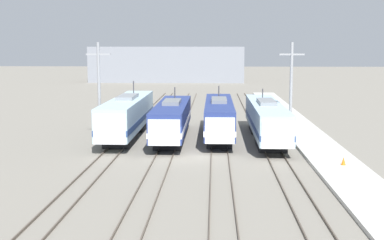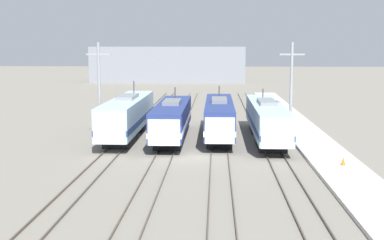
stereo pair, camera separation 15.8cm
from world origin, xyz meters
TOP-DOWN VIEW (x-y plane):
  - ground_plane at (0.00, 0.00)m, footprint 400.00×400.00m
  - rail_pair_far_left at (-7.01, 0.00)m, footprint 1.51×120.00m
  - rail_pair_center_left at (-2.34, 0.00)m, footprint 1.51×120.00m
  - rail_pair_center_right at (2.34, 0.00)m, footprint 1.51×120.00m
  - rail_pair_far_right at (7.01, 0.00)m, footprint 1.51×120.00m
  - locomotive_far_left at (-7.01, 9.25)m, footprint 3.04×19.31m
  - locomotive_center_left at (-2.34, 7.93)m, footprint 2.98×17.27m
  - locomotive_center_right at (2.34, 9.44)m, footprint 2.80×18.13m
  - locomotive_far_right at (7.01, 8.13)m, footprint 2.94×19.87m
  - catenary_tower_left at (-9.34, 7.19)m, footprint 2.37×0.29m
  - catenary_tower_right at (9.17, 7.19)m, footprint 2.37×0.29m
  - platform at (11.38, 0.00)m, footprint 4.00×120.00m
  - traffic_cone at (11.68, -3.94)m, footprint 0.35×0.35m
  - depot_building at (-10.43, 95.01)m, footprint 39.45×10.47m

SIDE VIEW (x-z plane):
  - ground_plane at x=0.00m, z-range 0.00..0.00m
  - rail_pair_far_left at x=-7.01m, z-range 0.00..0.15m
  - rail_pair_center_left at x=-2.34m, z-range 0.00..0.15m
  - rail_pair_center_right at x=2.34m, z-range 0.00..0.15m
  - rail_pair_far_right at x=7.01m, z-range 0.00..0.15m
  - platform at x=11.38m, z-range 0.00..0.27m
  - traffic_cone at x=11.68m, z-range 0.27..0.88m
  - locomotive_center_left at x=-2.34m, z-range -0.43..4.50m
  - locomotive_far_right at x=7.01m, z-range -0.32..4.40m
  - locomotive_center_right at x=2.34m, z-range -0.42..4.54m
  - locomotive_far_left at x=-7.01m, z-range -0.53..4.92m
  - depot_building at x=-10.43m, z-range 0.00..9.06m
  - catenary_tower_left at x=-9.34m, z-range 0.26..9.86m
  - catenary_tower_right at x=9.17m, z-range 0.26..9.86m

